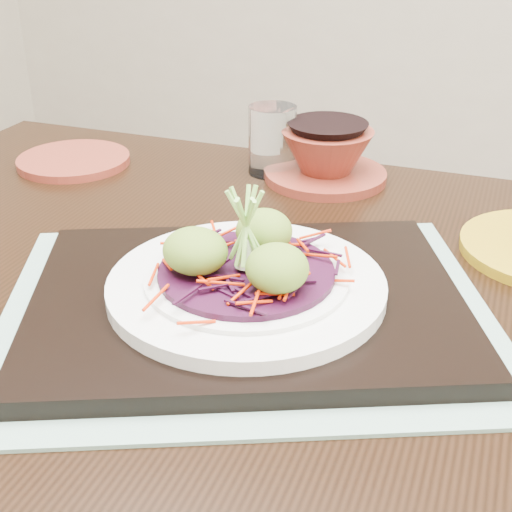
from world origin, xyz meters
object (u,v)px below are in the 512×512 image
at_px(dining_table, 283,378).
at_px(white_plate, 246,284).
at_px(terracotta_bowl_set, 326,158).
at_px(serving_tray, 247,301).
at_px(water_glass, 272,140).
at_px(terracotta_side_plate, 74,160).

distance_m(dining_table, white_plate, 0.13).
bearing_deg(white_plate, terracotta_bowl_set, 97.14).
relative_size(serving_tray, white_plate, 1.54).
bearing_deg(water_glass, terracotta_bowl_set, 3.56).
bearing_deg(dining_table, water_glass, 111.47).
xyz_separation_m(white_plate, terracotta_bowl_set, (-0.04, 0.33, 0.00)).
bearing_deg(white_plate, dining_table, 62.32).
xyz_separation_m(dining_table, water_glass, (-0.13, 0.28, 0.14)).
bearing_deg(terracotta_side_plate, terracotta_bowl_set, 14.40).
height_order(water_glass, terracotta_bowl_set, water_glass).
height_order(serving_tray, terracotta_side_plate, serving_tray).
bearing_deg(dining_table, terracotta_side_plate, 148.39).
height_order(terracotta_side_plate, water_glass, water_glass).
bearing_deg(serving_tray, terracotta_bowl_set, 69.63).
bearing_deg(serving_tray, dining_table, 34.80).
bearing_deg(serving_tray, water_glass, 81.63).
xyz_separation_m(white_plate, terracotta_side_plate, (-0.36, 0.24, -0.02)).
height_order(white_plate, terracotta_side_plate, white_plate).
bearing_deg(water_glass, serving_tray, -70.85).
distance_m(dining_table, terracotta_bowl_set, 0.32).
height_order(dining_table, white_plate, white_plate).
relative_size(water_glass, terracotta_bowl_set, 0.50).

